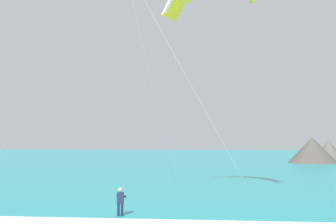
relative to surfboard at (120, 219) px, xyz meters
name	(u,v)px	position (x,y,z in m)	size (l,w,h in m)	color
sea	(173,160)	(-1.80, 57.07, 0.07)	(200.00, 120.00, 0.20)	teal
surf_foam	(76,222)	(-1.80, -1.93, 0.19)	(200.00, 2.00, 0.04)	white
surfboard	(120,219)	(0.00, 0.00, 0.00)	(0.48, 1.41, 0.09)	white
kitesurfer	(120,202)	(0.00, 0.02, 0.91)	(0.55, 0.53, 1.69)	#191E38
headland_right	(317,151)	(23.13, 48.82, 2.12)	(10.65, 10.65, 4.38)	#47423D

